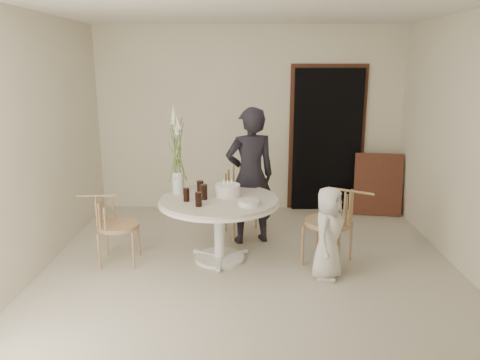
{
  "coord_description": "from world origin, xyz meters",
  "views": [
    {
      "loc": [
        -0.07,
        -4.68,
        2.18
      ],
      "look_at": [
        -0.12,
        0.3,
        0.92
      ],
      "focal_mm": 35.0,
      "sensor_mm": 36.0,
      "label": 1
    }
  ],
  "objects_px": {
    "table": "(219,208)",
    "boy": "(328,233)",
    "birthday_cake": "(228,190)",
    "chair_left": "(108,219)",
    "flower_vase": "(177,155)",
    "chair_right": "(339,216)",
    "chair_far": "(243,188)",
    "girl": "(250,176)"
  },
  "relations": [
    {
      "from": "table",
      "to": "boy",
      "type": "relative_size",
      "value": 1.36
    },
    {
      "from": "boy",
      "to": "birthday_cake",
      "type": "xyz_separation_m",
      "value": [
        -1.05,
        0.52,
        0.31
      ]
    },
    {
      "from": "table",
      "to": "chair_left",
      "type": "bearing_deg",
      "value": -176.14
    },
    {
      "from": "boy",
      "to": "flower_vase",
      "type": "bearing_deg",
      "value": 95.78
    },
    {
      "from": "chair_left",
      "to": "birthday_cake",
      "type": "xyz_separation_m",
      "value": [
        1.32,
        0.17,
        0.28
      ]
    },
    {
      "from": "chair_right",
      "to": "chair_left",
      "type": "distance_m",
      "value": 2.53
    },
    {
      "from": "boy",
      "to": "birthday_cake",
      "type": "bearing_deg",
      "value": 90.23
    },
    {
      "from": "chair_far",
      "to": "flower_vase",
      "type": "xyz_separation_m",
      "value": [
        -0.73,
        -0.74,
        0.59
      ]
    },
    {
      "from": "table",
      "to": "girl",
      "type": "bearing_deg",
      "value": 58.99
    },
    {
      "from": "chair_far",
      "to": "birthday_cake",
      "type": "bearing_deg",
      "value": -116.86
    },
    {
      "from": "birthday_cake",
      "to": "chair_right",
      "type": "bearing_deg",
      "value": -10.63
    },
    {
      "from": "table",
      "to": "flower_vase",
      "type": "height_order",
      "value": "flower_vase"
    },
    {
      "from": "birthday_cake",
      "to": "table",
      "type": "bearing_deg",
      "value": -135.63
    },
    {
      "from": "chair_left",
      "to": "flower_vase",
      "type": "bearing_deg",
      "value": -74.02
    },
    {
      "from": "birthday_cake",
      "to": "flower_vase",
      "type": "relative_size",
      "value": 0.28
    },
    {
      "from": "table",
      "to": "flower_vase",
      "type": "xyz_separation_m",
      "value": [
        -0.47,
        0.18,
        0.56
      ]
    },
    {
      "from": "table",
      "to": "chair_left",
      "type": "relative_size",
      "value": 1.67
    },
    {
      "from": "boy",
      "to": "flower_vase",
      "type": "height_order",
      "value": "flower_vase"
    },
    {
      "from": "chair_far",
      "to": "boy",
      "type": "height_order",
      "value": "boy"
    },
    {
      "from": "chair_left",
      "to": "girl",
      "type": "xyz_separation_m",
      "value": [
        1.57,
        0.66,
        0.32
      ]
    },
    {
      "from": "chair_left",
      "to": "boy",
      "type": "bearing_deg",
      "value": -101.81
    },
    {
      "from": "birthday_cake",
      "to": "flower_vase",
      "type": "distance_m",
      "value": 0.68
    },
    {
      "from": "chair_right",
      "to": "chair_left",
      "type": "relative_size",
      "value": 1.12
    },
    {
      "from": "girl",
      "to": "chair_right",
      "type": "bearing_deg",
      "value": 126.56
    },
    {
      "from": "chair_left",
      "to": "girl",
      "type": "bearing_deg",
      "value": -70.61
    },
    {
      "from": "chair_far",
      "to": "birthday_cake",
      "type": "height_order",
      "value": "same"
    },
    {
      "from": "girl",
      "to": "chair_left",
      "type": "bearing_deg",
      "value": 6.29
    },
    {
      "from": "table",
      "to": "girl",
      "type": "xyz_separation_m",
      "value": [
        0.35,
        0.58,
        0.22
      ]
    },
    {
      "from": "chair_far",
      "to": "girl",
      "type": "relative_size",
      "value": 0.54
    },
    {
      "from": "boy",
      "to": "table",
      "type": "bearing_deg",
      "value": 95.9
    },
    {
      "from": "chair_left",
      "to": "chair_right",
      "type": "bearing_deg",
      "value": -94.7
    },
    {
      "from": "chair_far",
      "to": "girl",
      "type": "bearing_deg",
      "value": -90.33
    },
    {
      "from": "table",
      "to": "chair_right",
      "type": "relative_size",
      "value": 1.5
    },
    {
      "from": "table",
      "to": "chair_far",
      "type": "distance_m",
      "value": 0.96
    },
    {
      "from": "table",
      "to": "girl",
      "type": "relative_size",
      "value": 0.79
    },
    {
      "from": "chair_left",
      "to": "birthday_cake",
      "type": "bearing_deg",
      "value": -85.99
    },
    {
      "from": "chair_right",
      "to": "girl",
      "type": "distance_m",
      "value": 1.22
    },
    {
      "from": "table",
      "to": "girl",
      "type": "distance_m",
      "value": 0.71
    },
    {
      "from": "table",
      "to": "boy",
      "type": "bearing_deg",
      "value": -20.74
    },
    {
      "from": "table",
      "to": "girl",
      "type": "height_order",
      "value": "girl"
    },
    {
      "from": "chair_far",
      "to": "boy",
      "type": "relative_size",
      "value": 0.93
    },
    {
      "from": "chair_far",
      "to": "girl",
      "type": "xyz_separation_m",
      "value": [
        0.09,
        -0.34,
        0.25
      ]
    }
  ]
}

